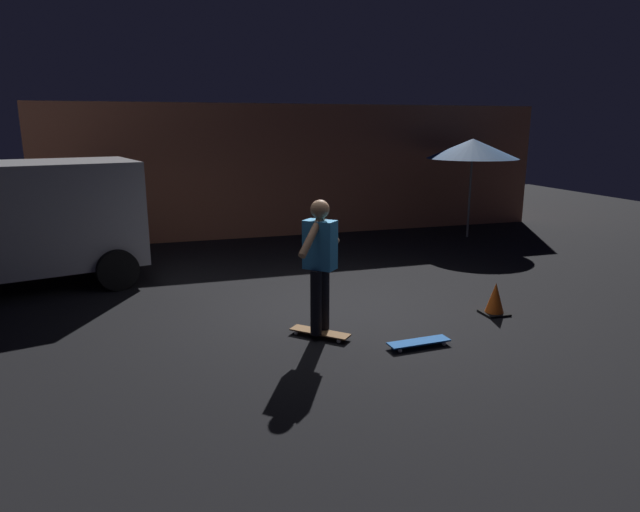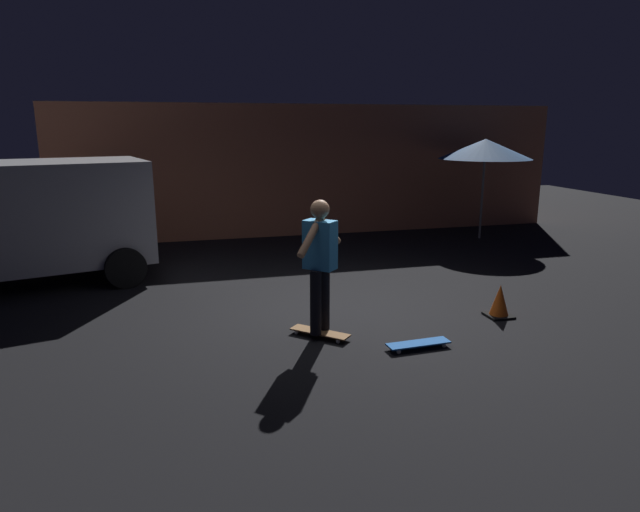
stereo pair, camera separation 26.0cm
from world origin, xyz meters
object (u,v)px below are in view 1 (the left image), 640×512
Objects in this scene: skateboard_ridden at (320,333)px; traffic_cone at (495,300)px; skateboard_spare at (419,342)px; skater at (320,257)px; patio_umbrella at (473,149)px.

traffic_cone is at bearing 1.96° from skateboard_ridden.
skateboard_ridden and skateboard_spare have the same top height.
skateboard_spare is at bearing -154.50° from traffic_cone.
skater is at bearing 147.94° from skateboard_spare.
patio_umbrella is 7.55m from skateboard_ridden.
skateboard_spare is at bearing -32.06° from skater.
skateboard_ridden is at bearing 147.94° from skateboard_spare.
patio_umbrella is 7.35m from skater.
skater reaches higher than skateboard_spare.
traffic_cone is (2.61, 0.09, -0.83)m from skater.
patio_umbrella reaches higher than skateboard_ridden.
patio_umbrella is 5.92m from traffic_cone.
skater is (-5.25, -5.05, -1.04)m from patio_umbrella.
patio_umbrella is at bearing 53.63° from skateboard_spare.
skateboard_spare is 1.74m from traffic_cone.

